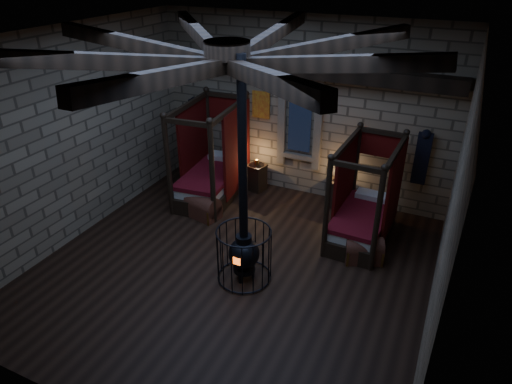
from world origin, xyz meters
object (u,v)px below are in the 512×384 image
at_px(trunk_left, 203,207).
at_px(stove, 244,250).
at_px(bed_left, 213,174).
at_px(bed_right, 363,215).
at_px(trunk_right, 364,250).

distance_m(trunk_left, stove, 2.44).
height_order(bed_left, bed_right, bed_left).
bearing_deg(stove, trunk_right, 39.88).
height_order(trunk_right, stove, stove).
relative_size(bed_left, bed_right, 1.10).
height_order(bed_right, stove, stove).
bearing_deg(trunk_right, bed_right, 83.55).
xyz_separation_m(bed_left, stove, (2.11, -2.58, 0.05)).
bearing_deg(bed_left, bed_right, -10.07).
bearing_deg(bed_right, trunk_left, -166.30).
bearing_deg(trunk_left, trunk_right, 9.69).
bearing_deg(stove, bed_right, 56.29).
bearing_deg(trunk_left, bed_right, 23.12).
relative_size(bed_left, trunk_right, 2.80).
bearing_deg(bed_right, bed_left, 177.59).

